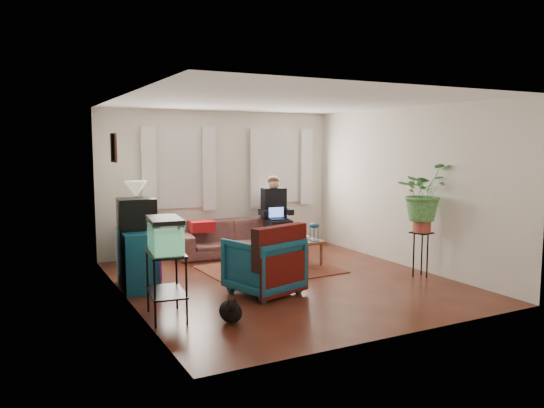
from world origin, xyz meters
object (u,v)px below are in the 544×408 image
armchair (264,262)px  plant_stand (421,254)px  coffee_table (291,254)px  sofa (236,232)px  aquarium_stand (166,285)px  dresser (137,259)px  side_table (137,242)px

armchair → plant_stand: bearing=157.2°
coffee_table → plant_stand: bearing=-46.3°
sofa → aquarium_stand: size_ratio=2.77×
sofa → plant_stand: (1.86, -2.75, -0.08)m
dresser → armchair: 1.79m
coffee_table → armchair: bearing=-133.7°
side_table → dresser: dresser is taller
armchair → side_table: bearing=-83.0°
side_table → armchair: armchair is taller
aquarium_stand → coffee_table: bearing=38.8°
side_table → coffee_table: (2.18, -1.37, -0.15)m
side_table → aquarium_stand: size_ratio=0.95×
armchair → coffee_table: (1.08, 1.17, -0.21)m
dresser → coffee_table: dresser is taller
side_table → armchair: 2.77m
aquarium_stand → dresser: bearing=96.5°
armchair → coffee_table: 1.60m
aquarium_stand → side_table: bearing=90.1°
sofa → dresser: bearing=-139.2°
armchair → coffee_table: size_ratio=0.83×
dresser → coffee_table: size_ratio=0.88×
armchair → coffee_table: armchair is taller
aquarium_stand → armchair: bearing=22.5°
side_table → dresser: size_ratio=0.81×
aquarium_stand → armchair: size_ratio=0.91×
armchair → plant_stand: armchair is taller
aquarium_stand → plant_stand: aquarium_stand is taller
aquarium_stand → coffee_table: size_ratio=0.75×
dresser → armchair: size_ratio=1.06×
sofa → coffee_table: 1.38m
dresser → aquarium_stand: (-0.01, -1.46, -0.02)m
side_table → aquarium_stand: (-0.35, -2.94, 0.02)m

